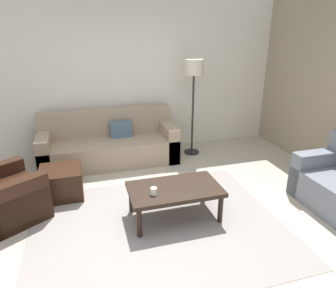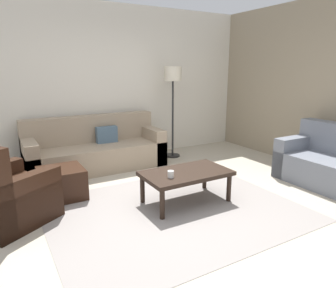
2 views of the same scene
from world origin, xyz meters
The scene contains 10 objects.
ground_plane centered at (0.00, 0.00, 0.00)m, with size 8.00×8.00×0.00m, color #B2A893.
rear_partition centered at (0.00, 2.60, 1.40)m, with size 6.00×0.12×2.80m, color silver.
area_rug centered at (0.00, 0.00, 0.00)m, with size 2.92×2.31×0.01m, color gray.
couch_main centered at (-0.32, 2.12, 0.30)m, with size 2.27×0.86×0.88m.
couch_loveseat centered at (2.47, -0.43, 0.30)m, with size 0.83×1.40×0.88m.
armchair_leather centered at (-1.79, 0.64, 0.31)m, with size 1.10×1.10×0.95m.
ottoman centered at (-1.09, 1.08, 0.20)m, with size 0.56×0.56×0.40m, color black.
coffee_table centered at (0.26, 0.14, 0.36)m, with size 1.10×0.64×0.41m.
cup centered at (-0.02, 0.05, 0.45)m, with size 0.08×0.08×0.08m, color white.
lamp_standing centered at (1.19, 2.04, 1.41)m, with size 0.32×0.32×1.71m.
Camera 2 is at (-1.78, -2.93, 1.67)m, focal length 32.87 mm.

